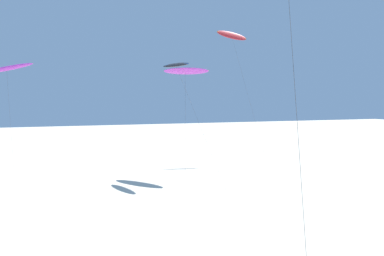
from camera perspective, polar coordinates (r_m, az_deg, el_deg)
flying_kite_0 at (r=48.28m, az=-2.22°, el=8.64°), size 2.72×12.63×13.48m
flying_kite_1 at (r=64.51m, az=5.46°, el=12.52°), size 4.76×7.63×19.90m
flying_kite_3 at (r=50.61m, az=-0.93°, el=7.81°), size 5.06×10.15×13.06m
flying_kite_4 at (r=60.16m, az=-24.08°, el=7.45°), size 6.85×7.32×14.34m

